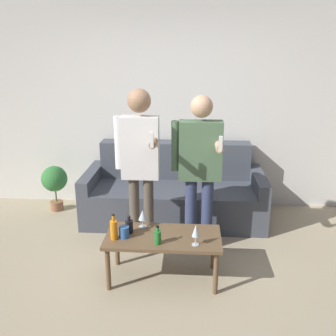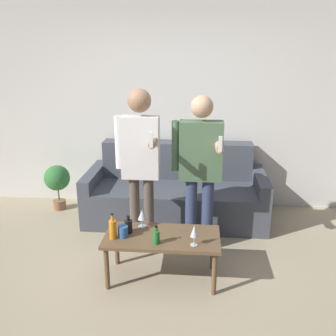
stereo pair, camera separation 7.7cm
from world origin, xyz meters
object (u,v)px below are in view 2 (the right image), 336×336
Objects in this scene: bottle_orange at (156,237)px; person_standing_left at (140,158)px; couch at (176,193)px; coffee_table at (162,241)px; person_standing_right at (200,163)px.

bottle_orange is 0.84m from person_standing_left.
couch is 1.36m from coffee_table.
coffee_table is 0.61× the size of person_standing_left.
coffee_table is at bearing -119.56° from person_standing_right.
person_standing_left reaches higher than coffee_table.
coffee_table is 6.27× the size of bottle_orange.
couch is at bearing 88.48° from coffee_table.
bottle_orange is (-0.04, -0.14, 0.12)m from coffee_table.
person_standing_right reaches higher than coffee_table.
couch is 1.34× the size of person_standing_right.
coffee_table is 0.19m from bottle_orange.
couch is 13.16× the size of bottle_orange.
person_standing_left is at bearing 109.99° from bottle_orange.
bottle_orange is at bearing -116.79° from person_standing_right.
person_standing_left is (-0.23, 0.62, 0.52)m from bottle_orange.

